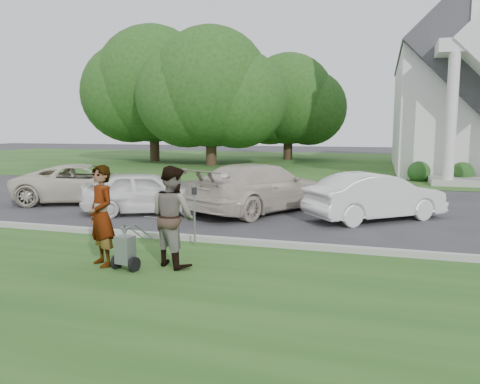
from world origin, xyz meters
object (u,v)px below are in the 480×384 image
at_px(tree_far, 153,90).
at_px(parking_meter_near, 194,209).
at_px(car_b, 147,192).
at_px(car_d, 376,196).
at_px(person_right, 173,217).
at_px(striping_cart, 126,251).
at_px(tree_back, 288,103).
at_px(car_a, 87,183).
at_px(person_left, 101,217).
at_px(car_c, 261,187).
at_px(tree_left, 211,93).
at_px(church, 475,75).

bearing_deg(tree_far, parking_meter_near, -61.14).
xyz_separation_m(car_b, car_d, (6.81, 1.01, 0.02)).
bearing_deg(car_d, person_right, 108.76).
height_order(tree_far, striping_cart, tree_far).
bearing_deg(tree_back, car_a, -95.57).
bearing_deg(person_left, car_c, 110.43).
xyz_separation_m(tree_left, person_right, (7.87, -23.37, -4.14)).
distance_m(church, car_d, 20.07).
height_order(tree_far, person_left, tree_far).
distance_m(church, parking_meter_near, 25.30).
bearing_deg(car_a, person_left, -165.12).
distance_m(tree_left, car_c, 19.33).
xyz_separation_m(church, tree_far, (-23.01, 1.87, -0.25)).
distance_m(striping_cart, car_b, 5.97).
bearing_deg(car_b, car_d, -104.31).
bearing_deg(car_d, striping_cart, 106.36).
height_order(person_right, car_d, person_right).
relative_size(tree_left, person_left, 5.47).
height_order(tree_far, tree_back, tree_far).
distance_m(tree_far, parking_meter_near, 28.77).
xyz_separation_m(tree_left, parking_meter_near, (7.69, -21.84, -4.25)).
height_order(tree_far, person_right, tree_far).
bearing_deg(striping_cart, tree_far, 125.81).
height_order(tree_left, car_c, tree_left).
distance_m(tree_back, striping_cart, 32.36).
bearing_deg(parking_meter_near, person_left, -120.03).
bearing_deg(person_left, tree_back, 127.15).
height_order(tree_left, car_d, tree_left).
xyz_separation_m(tree_far, striping_cart, (13.15, -26.91, -5.31)).
distance_m(parking_meter_near, car_b, 4.49).
bearing_deg(parking_meter_near, tree_left, 109.39).
bearing_deg(parking_meter_near, person_right, -83.23).
relative_size(car_a, car_c, 0.93).
relative_size(tree_left, tree_far, 0.91).
distance_m(striping_cart, car_c, 6.93).
height_order(tree_back, car_d, tree_back).
relative_size(tree_left, car_b, 2.72).
bearing_deg(car_b, church, -54.87).
height_order(tree_back, parking_meter_near, tree_back).
bearing_deg(tree_back, tree_left, -116.57).
relative_size(parking_meter_near, car_c, 0.26).
distance_m(car_b, car_d, 6.89).
relative_size(tree_back, car_a, 1.95).
bearing_deg(church, car_d, -106.42).
xyz_separation_m(tree_back, parking_meter_near, (3.69, -29.84, -3.86)).
distance_m(person_right, car_b, 5.84).
bearing_deg(tree_back, person_left, -85.38).
bearing_deg(person_right, parking_meter_near, -56.41).
distance_m(church, person_left, 27.45).
height_order(tree_left, tree_far, tree_far).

